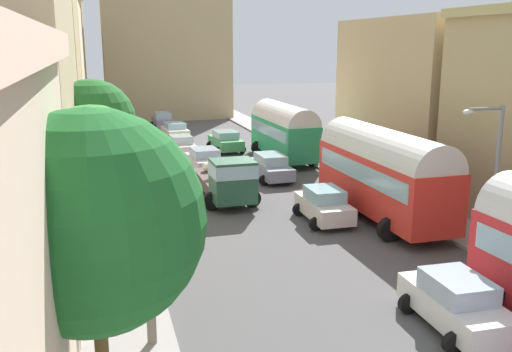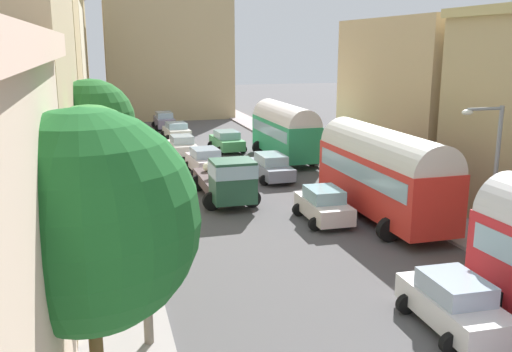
# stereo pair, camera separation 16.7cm
# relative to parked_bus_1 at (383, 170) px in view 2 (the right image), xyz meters

# --- Properties ---
(ground_plane) EXTENTS (154.00, 154.00, 0.00)m
(ground_plane) POSITION_rel_parked_bus_1_xyz_m (-4.77, 11.60, -2.35)
(ground_plane) COLOR #514F50
(sidewalk_left) EXTENTS (2.50, 70.00, 0.14)m
(sidewalk_left) POSITION_rel_parked_bus_1_xyz_m (-12.02, 11.60, -2.28)
(sidewalk_left) COLOR #999290
(sidewalk_left) RESTS_ON ground
(sidewalk_right) EXTENTS (2.50, 70.00, 0.14)m
(sidewalk_right) POSITION_rel_parked_bus_1_xyz_m (2.48, 11.60, -2.28)
(sidewalk_right) COLOR #A09194
(sidewalk_right) RESTS_ON ground
(building_left_1) EXTENTS (4.46, 14.15, 10.12)m
(building_left_1) POSITION_rel_parked_bus_1_xyz_m (-15.50, -1.34, 2.71)
(building_left_1) COLOR tan
(building_left_1) RESTS_ON ground
(building_left_2) EXTENTS (4.98, 9.78, 13.52)m
(building_left_2) POSITION_rel_parked_bus_1_xyz_m (-15.54, 11.50, 4.44)
(building_left_2) COLOR tan
(building_left_2) RESTS_ON ground
(building_left_3) EXTENTS (4.81, 13.60, 10.94)m
(building_left_3) POSITION_rel_parked_bus_1_xyz_m (-15.68, 24.17, 3.12)
(building_left_3) COLOR beige
(building_left_3) RESTS_ON ground
(building_left_4) EXTENTS (4.85, 11.94, 13.12)m
(building_left_4) POSITION_rel_parked_bus_1_xyz_m (-15.48, 37.90, 4.23)
(building_left_4) COLOR tan
(building_left_4) RESTS_ON ground
(building_right_2) EXTENTS (5.53, 11.66, 9.49)m
(building_right_2) POSITION_rel_parked_bus_1_xyz_m (6.49, 8.17, 2.39)
(building_right_2) COLOR tan
(building_right_2) RESTS_ON ground
(distant_church) EXTENTS (13.34, 7.79, 19.01)m
(distant_church) POSITION_rel_parked_bus_1_xyz_m (-4.77, 40.64, 4.42)
(distant_church) COLOR tan
(distant_church) RESTS_ON ground
(parked_bus_1) EXTENTS (3.37, 9.23, 4.25)m
(parked_bus_1) POSITION_rel_parked_bus_1_xyz_m (0.00, 0.00, 0.00)
(parked_bus_1) COLOR red
(parked_bus_1) RESTS_ON ground
(parked_bus_2) EXTENTS (3.31, 8.18, 3.96)m
(parked_bus_2) POSITION_rel_parked_bus_1_xyz_m (0.01, 14.24, -0.16)
(parked_bus_2) COLOR #2C9C63
(parked_bus_2) RESTS_ON ground
(cargo_truck_0) EXTENTS (2.97, 6.53, 2.49)m
(cargo_truck_0) POSITION_rel_parked_bus_1_xyz_m (-6.31, 4.55, -1.08)
(cargo_truck_0) COLOR #254F37
(cargo_truck_0) RESTS_ON ground
(car_0) EXTENTS (2.52, 3.82, 1.60)m
(car_0) POSITION_rel_parked_bus_1_xyz_m (-6.13, 11.60, -1.55)
(car_0) COLOR silver
(car_0) RESTS_ON ground
(car_1) EXTENTS (2.37, 3.66, 1.50)m
(car_1) POSITION_rel_parked_bus_1_xyz_m (-6.72, 17.71, -1.60)
(car_1) COLOR silver
(car_1) RESTS_ON ground
(car_2) EXTENTS (2.56, 3.87, 1.45)m
(car_2) POSITION_rel_parked_bus_1_xyz_m (-6.12, 25.19, -1.62)
(car_2) COLOR silver
(car_2) RESTS_ON ground
(car_3) EXTENTS (2.28, 4.11, 1.64)m
(car_3) POSITION_rel_parked_bus_1_xyz_m (-6.44, 31.44, -1.53)
(car_3) COLOR gray
(car_3) RESTS_ON ground
(car_4) EXTENTS (2.31, 3.87, 1.59)m
(car_4) POSITION_rel_parked_bus_1_xyz_m (-2.98, -10.00, -1.56)
(car_4) COLOR silver
(car_4) RESTS_ON ground
(car_5) EXTENTS (2.28, 3.68, 1.59)m
(car_5) POSITION_rel_parked_bus_1_xyz_m (-2.73, 0.31, -1.56)
(car_5) COLOR silver
(car_5) RESTS_ON ground
(car_6) EXTENTS (2.31, 4.39, 1.54)m
(car_6) POSITION_rel_parked_bus_1_xyz_m (-2.61, 8.97, -1.58)
(car_6) COLOR gray
(car_6) RESTS_ON ground
(car_7) EXTENTS (2.51, 4.18, 1.55)m
(car_7) POSITION_rel_parked_bus_1_xyz_m (-3.16, 18.69, -1.57)
(car_7) COLOR #469855
(car_7) RESTS_ON ground
(pedestrian_0) EXTENTS (0.40, 0.40, 1.79)m
(pedestrian_0) POSITION_rel_parked_bus_1_xyz_m (-11.38, 7.67, -1.32)
(pedestrian_0) COLOR #242842
(pedestrian_0) RESTS_ON ground
(pedestrian_1) EXTENTS (0.47, 0.47, 1.83)m
(pedestrian_1) POSITION_rel_parked_bus_1_xyz_m (-11.43, -8.68, -1.32)
(pedestrian_1) COLOR slate
(pedestrian_1) RESTS_ON ground
(pedestrian_2) EXTENTS (0.37, 0.37, 1.78)m
(pedestrian_2) POSITION_rel_parked_bus_1_xyz_m (-12.47, -3.49, -1.33)
(pedestrian_2) COLOR #7F6355
(pedestrian_2) RESTS_ON ground
(streetlamp_near) EXTENTS (1.75, 0.28, 5.80)m
(streetlamp_near) POSITION_rel_parked_bus_1_xyz_m (1.47, -5.42, 1.16)
(streetlamp_near) COLOR gray
(streetlamp_near) RESTS_ON ground
(roadside_tree_0) EXTENTS (4.14, 4.14, 6.92)m
(roadside_tree_0) POSITION_rel_parked_bus_1_xyz_m (-12.67, -12.49, 2.48)
(roadside_tree_0) COLOR brown
(roadside_tree_0) RESTS_ON ground
(roadside_tree_1) EXTENTS (3.36, 3.36, 6.29)m
(roadside_tree_1) POSITION_rel_parked_bus_1_xyz_m (-12.67, -5.78, 2.22)
(roadside_tree_1) COLOR brown
(roadside_tree_1) RESTS_ON ground
(roadside_tree_2) EXTENTS (3.48, 3.48, 6.64)m
(roadside_tree_2) POSITION_rel_parked_bus_1_xyz_m (-12.67, 0.91, 2.52)
(roadside_tree_2) COLOR brown
(roadside_tree_2) RESTS_ON ground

